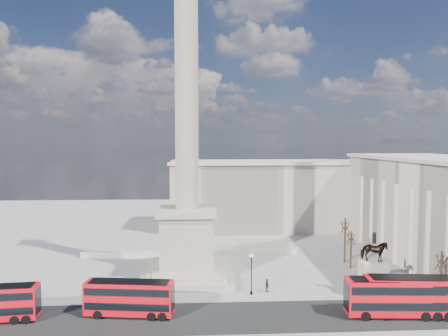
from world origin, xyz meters
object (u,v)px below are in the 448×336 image
red_bus_b (130,298)px  equestrian_statue (373,273)px  victorian_lamp (251,271)px  nelsons_column (187,195)px  pedestrian_standing (439,295)px  pedestrian_crossing (267,285)px  red_bus_c (395,297)px  red_bus_d (416,296)px  pedestrian_walking (391,296)px

red_bus_b → equestrian_statue: size_ratio=1.22×
red_bus_b → victorian_lamp: bearing=28.2°
nelsons_column → pedestrian_standing: bearing=-18.7°
red_bus_b → pedestrian_standing: red_bus_b is taller
equestrian_statue → pedestrian_crossing: size_ratio=4.62×
equestrian_statue → pedestrian_crossing: 14.75m
red_bus_b → nelsons_column: bearing=72.2°
equestrian_statue → red_bus_c: bearing=-91.6°
red_bus_d → equestrian_statue: (-2.47, 6.70, 0.58)m
red_bus_d → red_bus_c: bearing=-175.9°
equestrian_statue → pedestrian_standing: equestrian_statue is taller
red_bus_d → pedestrian_crossing: 19.11m
red_bus_b → pedestrian_standing: bearing=10.4°
red_bus_c → pedestrian_crossing: (-14.25, 8.72, -1.50)m
red_bus_d → pedestrian_standing: bearing=43.6°
pedestrian_crossing → red_bus_b: bearing=99.4°
pedestrian_crossing → pedestrian_walking: bearing=-116.9°
nelsons_column → pedestrian_crossing: bearing=-31.9°
pedestrian_standing → pedestrian_walking: bearing=-31.2°
nelsons_column → equestrian_statue: bearing=-19.6°
red_bus_c → pedestrian_walking: (1.65, 4.39, -1.61)m
red_bus_c → pedestrian_crossing: size_ratio=6.06×
red_bus_c → pedestrian_crossing: 16.77m
victorian_lamp → pedestrian_walking: (18.23, -3.54, -2.51)m
nelsons_column → victorian_lamp: 15.45m
red_bus_d → pedestrian_walking: (-1.01, 4.44, -1.71)m
equestrian_statue → pedestrian_standing: size_ratio=5.50×
nelsons_column → red_bus_d: nelsons_column is taller
red_bus_b → red_bus_d: size_ratio=0.89×
red_bus_c → victorian_lamp: victorian_lamp is taller
red_bus_b → red_bus_c: 32.27m
red_bus_b → pedestrian_crossing: bearing=27.8°
nelsons_column → red_bus_b: size_ratio=4.55×
red_bus_c → red_bus_d: size_ratio=0.96×
red_bus_c → pedestrian_standing: size_ratio=7.21×
equestrian_statue → pedestrian_standing: bearing=-15.6°
red_bus_b → pedestrian_crossing: red_bus_b is taller
red_bus_d → pedestrian_walking: 4.87m
nelsons_column → pedestrian_standing: 37.91m
red_bus_b → equestrian_statue: bearing=15.3°
red_bus_c → pedestrian_walking: 4.96m
red_bus_b → red_bus_c: (32.21, -1.81, 0.18)m
pedestrian_standing → equestrian_statue: bearing=-46.8°
red_bus_d → pedestrian_walking: size_ratio=7.17×
red_bus_b → red_bus_c: bearing=3.6°
red_bus_c → pedestrian_standing: 9.51m
red_bus_b → pedestrian_walking: (33.86, 2.58, -1.43)m
red_bus_b → equestrian_statue: (32.40, 4.84, 0.86)m
equestrian_statue → pedestrian_walking: bearing=-57.1°
nelsons_column → red_bus_c: bearing=-31.7°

